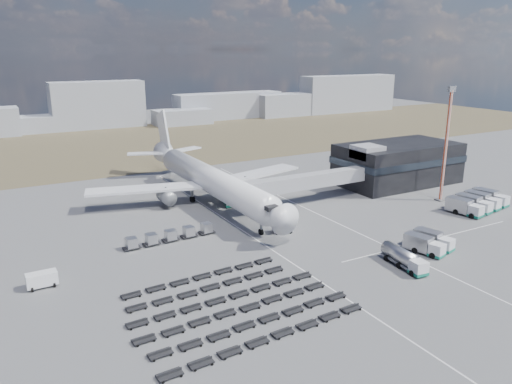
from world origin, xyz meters
TOP-DOWN VIEW (x-y plane):
  - ground at (0.00, 0.00)m, footprint 420.00×420.00m
  - grass_strip at (0.00, 110.00)m, footprint 420.00×90.00m
  - lane_markings at (9.77, 3.00)m, footprint 47.12×110.00m
  - terminal at (47.77, 23.96)m, footprint 30.40×16.40m
  - jet_bridge at (15.90, 20.42)m, footprint 30.30×3.80m
  - airliner at (0.00, 32.38)m, footprint 51.59×64.53m
  - skyline at (6.67, 152.69)m, footprint 314.24×21.68m
  - fuel_tanker at (12.26, -14.04)m, footprint 3.11×9.04m
  - pushback_tug at (4.00, 8.00)m, footprint 4.11×3.06m
  - utility_van at (-37.46, 5.90)m, footprint 4.19×1.96m
  - catering_truck at (3.06, 28.22)m, footprint 3.90×6.24m
  - service_trucks_near at (20.76, -11.24)m, footprint 7.10×7.88m
  - service_trucks_far at (47.13, -0.39)m, footprint 14.41×9.54m
  - uld_row at (-15.55, 13.79)m, footprint 16.94×2.54m
  - baggage_dollies at (-16.54, -12.22)m, footprint 29.39×21.64m
  - floodlight_mast at (45.59, 7.99)m, footprint 2.38×1.93m

SIDE VIEW (x-z plane):
  - ground at x=0.00m, z-range 0.00..0.00m
  - grass_strip at x=0.00m, z-range 0.00..0.01m
  - lane_markings at x=9.77m, z-range 0.00..0.01m
  - baggage_dollies at x=-16.54m, z-range 0.00..0.65m
  - pushback_tug at x=4.00m, z-range 0.00..1.61m
  - uld_row at x=-15.55m, z-range 0.18..2.03m
  - utility_van at x=-37.46m, z-range 0.00..2.23m
  - catering_truck at x=3.06m, z-range 0.03..2.70m
  - fuel_tanker at x=12.26m, z-range 0.00..2.86m
  - service_trucks_near at x=20.76m, z-range 0.12..2.81m
  - service_trucks_far at x=47.13m, z-range 0.13..3.09m
  - jet_bridge at x=15.90m, z-range 1.53..8.58m
  - terminal at x=47.77m, z-range -0.25..10.75m
  - airliner at x=0.00m, z-range -3.52..14.10m
  - skyline at x=6.67m, z-range -2.32..17.88m
  - floodlight_mast at x=45.59m, z-range 0.03..25.08m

